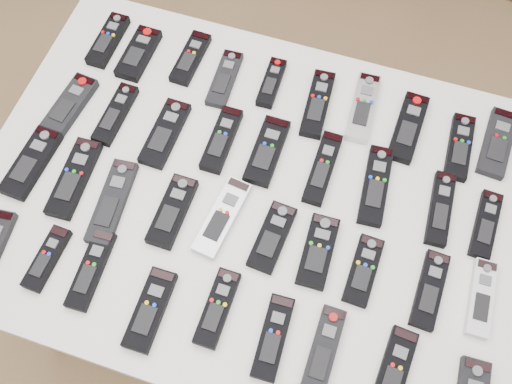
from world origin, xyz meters
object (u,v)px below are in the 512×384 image
(remote_4, at_px, (271,83))
(remote_22, at_px, (172,211))
(remote_21, at_px, (112,202))
(remote_26, at_px, (363,270))
(remote_27, at_px, (430,290))
(remote_35, at_px, (323,352))
(remote_11, at_px, (116,114))
(remote_17, at_px, (440,209))
(remote_2, at_px, (191,58))
(remote_12, at_px, (165,133))
(remote_7, at_px, (408,128))
(remote_9, at_px, (497,143))
(remote_18, at_px, (486,225))
(remote_32, at_px, (150,310))
(remote_5, at_px, (318,104))
(remote_23, at_px, (222,217))
(remote_8, at_px, (460,147))
(remote_31, at_px, (91,270))
(remote_14, at_px, (267,151))
(remote_20, at_px, (74,178))
(remote_30, at_px, (47,258))
(remote_33, at_px, (217,308))
(table, at_px, (256,207))
(remote_16, at_px, (375,186))
(remote_1, at_px, (139,53))
(remote_13, at_px, (222,140))
(remote_25, at_px, (318,251))
(remote_19, at_px, (31,163))
(remote_28, at_px, (481,298))
(remote_0, at_px, (108,40))
(remote_6, at_px, (363,108))
(remote_24, at_px, (272,237))
(remote_34, at_px, (273,337))
(remote_3, at_px, (225,79))
(remote_15, at_px, (323,168))

(remote_4, relative_size, remote_22, 0.83)
(remote_21, height_order, remote_26, same)
(remote_27, relative_size, remote_35, 0.93)
(remote_11, xyz_separation_m, remote_17, (0.77, -0.00, -0.00))
(remote_2, relative_size, remote_12, 0.89)
(remote_7, distance_m, remote_11, 0.69)
(remote_9, distance_m, remote_18, 0.21)
(remote_32, bearing_deg, remote_5, 71.63)
(remote_23, xyz_separation_m, remote_27, (0.46, -0.02, -0.00))
(remote_26, xyz_separation_m, remote_35, (-0.04, -0.19, 0.00))
(remote_8, distance_m, remote_31, 0.86)
(remote_14, bearing_deg, remote_20, -152.40)
(remote_30, distance_m, remote_33, 0.37)
(remote_18, xyz_separation_m, remote_35, (-0.26, -0.37, 0.00))
(table, bearing_deg, remote_4, 101.01)
(remote_7, relative_size, remote_27, 1.11)
(remote_21, xyz_separation_m, remote_32, (0.17, -0.19, 0.00))
(remote_16, bearing_deg, remote_26, -88.37)
(remote_33, bearing_deg, remote_1, 127.09)
(remote_13, xyz_separation_m, remote_25, (0.28, -0.19, -0.00))
(table, distance_m, remote_7, 0.40)
(remote_4, distance_m, remote_18, 0.59)
(remote_19, height_order, remote_22, same)
(table, height_order, remote_9, remote_9)
(remote_17, bearing_deg, remote_19, -171.15)
(remote_9, distance_m, remote_32, 0.86)
(remote_16, height_order, remote_35, same)
(remote_28, xyz_separation_m, remote_35, (-0.28, -0.20, 0.00))
(remote_5, xyz_separation_m, remote_22, (-0.23, -0.37, 0.00))
(remote_32, xyz_separation_m, remote_33, (0.13, 0.05, -0.00))
(remote_1, height_order, remote_31, remote_1)
(remote_0, bearing_deg, remote_26, -26.78)
(remote_2, height_order, remote_6, remote_6)
(remote_13, bearing_deg, remote_24, -46.66)
(remote_4, xyz_separation_m, remote_25, (0.22, -0.38, 0.00))
(remote_1, relative_size, remote_17, 0.90)
(remote_33, bearing_deg, remote_22, 134.63)
(remote_17, distance_m, remote_27, 0.19)
(remote_27, bearing_deg, remote_5, 135.06)
(remote_8, xyz_separation_m, remote_23, (-0.46, -0.34, 0.00))
(remote_13, height_order, remote_19, same)
(remote_5, bearing_deg, remote_22, -125.08)
(remote_25, distance_m, remote_32, 0.36)
(remote_33, bearing_deg, remote_34, -8.92)
(remote_3, bearing_deg, remote_13, -74.97)
(remote_3, height_order, remote_15, remote_15)
(remote_8, relative_size, remote_28, 1.05)
(remote_7, bearing_deg, remote_12, -157.73)
(remote_30, bearing_deg, remote_28, 15.09)
(remote_12, distance_m, remote_17, 0.64)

